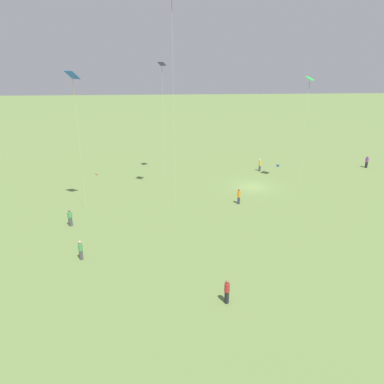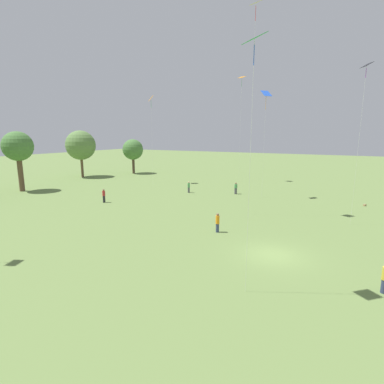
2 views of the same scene
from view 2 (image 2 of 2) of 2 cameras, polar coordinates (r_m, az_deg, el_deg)
ground_plane at (r=23.17m, az=15.19°, el=-11.50°), size 240.00×240.00×0.00m
tree_3 at (r=52.91m, az=-30.26°, el=7.40°), size 4.47×4.47×9.16m
tree_4 at (r=65.59m, az=-20.46°, el=8.33°), size 5.94×5.94×9.48m
tree_5 at (r=68.56m, az=-11.20°, el=7.91°), size 4.54×4.54×7.64m
person_0 at (r=40.28m, az=-16.44°, el=-0.69°), size 0.51×0.51×1.77m
person_1 at (r=45.18m, az=-0.63°, el=0.94°), size 0.44×0.44×1.70m
person_4 at (r=27.10m, az=4.88°, el=-5.83°), size 0.47×0.47×1.77m
person_5 at (r=44.66m, az=8.33°, el=0.68°), size 0.61×0.61×1.70m
kite_1 at (r=16.24m, az=11.76°, el=25.01°), size 1.31×1.32×13.45m
kite_2 at (r=54.34m, az=-7.81°, el=16.80°), size 1.38×1.38×15.27m
kite_3 at (r=42.38m, az=13.93°, el=17.23°), size 1.57×1.52×14.38m
kite_4 at (r=32.64m, az=30.20°, el=18.81°), size 1.13×1.10×14.97m
kite_5 at (r=57.60m, az=9.44°, el=19.98°), size 1.23×1.27×18.89m
kite_6 at (r=34.34m, az=11.99°, el=29.68°), size 1.13×1.17×21.43m
picnic_bag_2 at (r=42.63m, az=30.03°, el=-2.17°), size 0.45×0.39×0.23m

